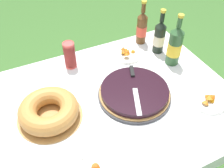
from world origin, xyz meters
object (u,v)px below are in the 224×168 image
(serving_knife, at_px, (134,84))
(bundt_cake, at_px, (49,111))
(juice_bottle_red, at_px, (159,37))
(cider_bottle_amber, at_px, (142,28))
(snack_plate_near, at_px, (208,100))
(cider_bottle_green, at_px, (175,46))
(snack_plate_right, at_px, (127,54))
(cup_stack, at_px, (70,55))
(berry_tart, at_px, (134,93))

(serving_knife, relative_size, bundt_cake, 1.06)
(serving_knife, distance_m, juice_bottle_red, 0.45)
(cider_bottle_amber, bearing_deg, snack_plate_near, -86.25)
(cider_bottle_green, bearing_deg, snack_plate_right, 140.86)
(cider_bottle_green, distance_m, snack_plate_near, 0.39)
(cider_bottle_green, bearing_deg, cup_stack, 157.74)
(berry_tart, height_order, cider_bottle_green, cider_bottle_green)
(berry_tart, xyz_separation_m, cider_bottle_green, (0.37, 0.16, 0.10))
(bundt_cake, height_order, cider_bottle_green, cider_bottle_green)
(berry_tart, height_order, cider_bottle_amber, cider_bottle_amber)
(cup_stack, height_order, cider_bottle_amber, cider_bottle_amber)
(berry_tart, distance_m, snack_plate_right, 0.38)
(bundt_cake, bearing_deg, cider_bottle_amber, 27.12)
(bundt_cake, xyz_separation_m, cider_bottle_green, (0.83, 0.10, 0.08))
(bundt_cake, bearing_deg, serving_knife, -3.63)
(cup_stack, xyz_separation_m, cider_bottle_green, (0.60, -0.25, 0.04))
(serving_knife, bearing_deg, bundt_cake, -71.22)
(serving_knife, distance_m, cup_stack, 0.45)
(bundt_cake, bearing_deg, snack_plate_right, 25.83)
(berry_tart, height_order, serving_knife, serving_knife)
(juice_bottle_red, relative_size, snack_plate_right, 1.59)
(cider_bottle_amber, bearing_deg, berry_tart, -124.01)
(cider_bottle_amber, bearing_deg, cider_bottle_green, -77.93)
(cup_stack, distance_m, snack_plate_near, 0.85)
(cup_stack, xyz_separation_m, snack_plate_right, (0.37, -0.06, -0.07))
(cider_bottle_amber, height_order, snack_plate_near, cider_bottle_amber)
(snack_plate_right, bearing_deg, cider_bottle_amber, 31.46)
(juice_bottle_red, bearing_deg, snack_plate_right, 169.07)
(cider_bottle_amber, bearing_deg, cup_stack, -175.13)
(berry_tart, bearing_deg, cup_stack, 119.81)
(snack_plate_near, bearing_deg, bundt_cake, 161.84)
(serving_knife, bearing_deg, cup_stack, -124.83)
(cider_bottle_green, height_order, snack_plate_near, cider_bottle_green)
(serving_knife, relative_size, cup_stack, 2.02)
(snack_plate_near, bearing_deg, juice_bottle_red, 89.41)
(cup_stack, xyz_separation_m, cider_bottle_amber, (0.54, 0.05, 0.03))
(cup_stack, xyz_separation_m, juice_bottle_red, (0.59, -0.10, 0.03))
(serving_knife, height_order, snack_plate_near, serving_knife)
(bundt_cake, distance_m, snack_plate_right, 0.67)
(serving_knife, distance_m, cider_bottle_green, 0.39)
(bundt_cake, xyz_separation_m, snack_plate_near, (0.81, -0.27, -0.04))
(serving_knife, distance_m, snack_plate_right, 0.35)
(berry_tart, relative_size, cider_bottle_amber, 1.31)
(juice_bottle_red, bearing_deg, cider_bottle_green, -84.70)
(bundt_cake, height_order, snack_plate_near, bundt_cake)
(bundt_cake, height_order, cup_stack, cup_stack)
(bundt_cake, distance_m, cup_stack, 0.42)
(serving_knife, height_order, bundt_cake, bundt_cake)
(cider_bottle_amber, xyz_separation_m, juice_bottle_red, (0.05, -0.15, -0.00))
(bundt_cake, distance_m, cider_bottle_amber, 0.87)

